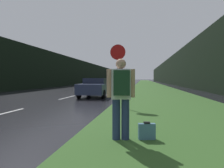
{
  "coord_description": "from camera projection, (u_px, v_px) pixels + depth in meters",
  "views": [
    {
      "loc": [
        5.44,
        -0.85,
        1.38
      ],
      "look_at": [
        2.91,
        15.58,
        0.93
      ],
      "focal_mm": 32.0,
      "sensor_mm": 36.0,
      "label": 1
    }
  ],
  "objects": [
    {
      "name": "lane_stripe_b",
      "position": [
        0.0,
        114.0,
        7.7
      ],
      "size": [
        0.12,
        3.0,
        0.01
      ],
      "primitive_type": "cube",
      "color": "silver",
      "rests_on": "ground_plane"
    },
    {
      "name": "treeline_near_side",
      "position": [
        173.0,
        71.0,
        49.06
      ],
      "size": [
        2.0,
        140.0,
        6.48
      ],
      "primitive_type": "cube",
      "color": "black",
      "rests_on": "ground_plane"
    },
    {
      "name": "car_passing_near",
      "position": [
        96.0,
        87.0,
        15.07
      ],
      "size": [
        1.95,
        4.13,
        1.41
      ],
      "rotation": [
        0.0,
        0.0,
        3.14
      ],
      "color": "#2D3856",
      "rests_on": "ground_plane"
    },
    {
      "name": "car_passing_far",
      "position": [
        116.0,
        84.0,
        26.95
      ],
      "size": [
        1.86,
        4.23,
        1.36
      ],
      "rotation": [
        0.0,
        0.0,
        3.14
      ],
      "color": "#4C514C",
      "rests_on": "ground_plane"
    },
    {
      "name": "grass_verge",
      "position": [
        150.0,
        85.0,
        40.18
      ],
      "size": [
        6.0,
        240.0,
        0.02
      ],
      "primitive_type": "cube",
      "color": "#386028",
      "rests_on": "ground_plane"
    },
    {
      "name": "stop_sign",
      "position": [
        118.0,
        68.0,
        9.67
      ],
      "size": [
        0.74,
        0.07,
        3.03
      ],
      "color": "slate",
      "rests_on": "ground_plane"
    },
    {
      "name": "treeline_far_side",
      "position": [
        84.0,
        73.0,
        52.52
      ],
      "size": [
        2.0,
        140.0,
        5.67
      ],
      "primitive_type": "cube",
      "color": "black",
      "rests_on": "ground_plane"
    },
    {
      "name": "lane_stripe_e",
      "position": [
        104.0,
        88.0,
        28.45
      ],
      "size": [
        0.12,
        3.0,
        0.01
      ],
      "primitive_type": "cube",
      "color": "silver",
      "rests_on": "ground_plane"
    },
    {
      "name": "hitchhiker_with_backpack",
      "position": [
        121.0,
        94.0,
        4.42
      ],
      "size": [
        0.63,
        0.48,
        1.82
      ],
      "rotation": [
        0.0,
        0.0,
        0.17
      ],
      "color": "navy",
      "rests_on": "ground_plane"
    },
    {
      "name": "lane_stripe_f",
      "position": [
        112.0,
        86.0,
        35.36
      ],
      "size": [
        0.12,
        3.0,
        0.01
      ],
      "primitive_type": "cube",
      "color": "silver",
      "rests_on": "ground_plane"
    },
    {
      "name": "delivery_truck",
      "position": [
        127.0,
        78.0,
        97.49
      ],
      "size": [
        2.49,
        7.51,
        3.23
      ],
      "color": "gray",
      "rests_on": "ground_plane"
    },
    {
      "name": "lane_stripe_c",
      "position": [
        68.0,
        97.0,
        14.61
      ],
      "size": [
        0.12,
        3.0,
        0.01
      ],
      "primitive_type": "cube",
      "color": "silver",
      "rests_on": "ground_plane"
    },
    {
      "name": "lane_stripe_d",
      "position": [
        92.0,
        91.0,
        21.53
      ],
      "size": [
        0.12,
        3.0,
        0.01
      ],
      "primitive_type": "cube",
      "color": "silver",
      "rests_on": "ground_plane"
    },
    {
      "name": "suitcase",
      "position": [
        147.0,
        132.0,
        4.47
      ],
      "size": [
        0.39,
        0.19,
        0.42
      ],
      "rotation": [
        0.0,
        0.0,
        0.17
      ],
      "color": "teal",
      "rests_on": "ground_plane"
    }
  ]
}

